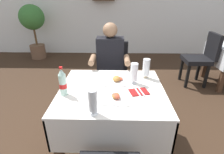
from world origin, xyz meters
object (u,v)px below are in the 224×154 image
object	(u,v)px
plate_near_camera	(115,97)
napkin_cutlery_set	(139,92)
potted_plant_corner	(33,24)
beer_glass_left	(93,102)
chair_far_diner_seat	(113,72)
main_dining_table	(112,104)
beer_glass_right	(134,73)
cola_bottle_primary	(63,83)
plate_far_diner	(117,80)
beer_glass_middle	(146,68)
background_chair_left	(202,56)
seated_diner_far	(110,65)

from	to	relation	value
plate_near_camera	napkin_cutlery_set	bearing A→B (deg)	27.76
potted_plant_corner	beer_glass_left	bearing A→B (deg)	-60.35
potted_plant_corner	plate_near_camera	bearing A→B (deg)	-56.63
chair_far_diner_seat	potted_plant_corner	bearing A→B (deg)	133.50
main_dining_table	chair_far_diner_seat	size ratio (longest dim) A/B	1.03
beer_glass_right	cola_bottle_primary	xyz separation A→B (m)	(-0.65, -0.24, 0.00)
plate_far_diner	beer_glass_middle	bearing A→B (deg)	17.85
chair_far_diner_seat	plate_near_camera	size ratio (longest dim) A/B	4.07
cola_bottle_primary	chair_far_diner_seat	bearing A→B (deg)	65.87
plate_near_camera	cola_bottle_primary	xyz separation A→B (m)	(-0.46, 0.06, 0.10)
cola_bottle_primary	napkin_cutlery_set	world-z (taller)	cola_bottle_primary
beer_glass_middle	potted_plant_corner	distance (m)	3.71
chair_far_diner_seat	napkin_cutlery_set	xyz separation A→B (m)	(0.25, -0.90, 0.20)
beer_glass_left	main_dining_table	bearing A→B (deg)	71.72
chair_far_diner_seat	beer_glass_left	size ratio (longest dim) A/B	4.66
beer_glass_right	background_chair_left	world-z (taller)	background_chair_left
beer_glass_right	background_chair_left	bearing A→B (deg)	46.75
seated_diner_far	beer_glass_right	bearing A→B (deg)	-66.99
chair_far_diner_seat	plate_far_diner	world-z (taller)	chair_far_diner_seat
beer_glass_right	potted_plant_corner	distance (m)	3.72
beer_glass_right	cola_bottle_primary	distance (m)	0.69
cola_bottle_primary	background_chair_left	bearing A→B (deg)	40.05
potted_plant_corner	background_chair_left	bearing A→B (deg)	-21.34
background_chair_left	seated_diner_far	bearing A→B (deg)	-152.38
beer_glass_right	beer_glass_middle	bearing A→B (deg)	43.12
plate_far_diner	beer_glass_left	distance (m)	0.58
chair_far_diner_seat	beer_glass_middle	world-z (taller)	chair_far_diner_seat
seated_diner_far	beer_glass_middle	world-z (taller)	seated_diner_far
plate_far_diner	beer_glass_left	size ratio (longest dim) A/B	1.10
beer_glass_middle	beer_glass_right	bearing A→B (deg)	-136.88
beer_glass_middle	background_chair_left	distance (m)	1.86
cola_bottle_primary	napkin_cutlery_set	bearing A→B (deg)	4.52
main_dining_table	cola_bottle_primary	size ratio (longest dim) A/B	3.71
cola_bottle_primary	beer_glass_right	bearing A→B (deg)	20.06
cola_bottle_primary	background_chair_left	size ratio (longest dim) A/B	0.28
seated_diner_far	background_chair_left	bearing A→B (deg)	27.62
cola_bottle_primary	potted_plant_corner	bearing A→B (deg)	117.68
plate_near_camera	plate_far_diner	bearing A→B (deg)	87.88
beer_glass_middle	cola_bottle_primary	world-z (taller)	cola_bottle_primary
plate_far_diner	napkin_cutlery_set	world-z (taller)	plate_far_diner
background_chair_left	plate_near_camera	bearing A→B (deg)	-131.56
beer_glass_left	beer_glass_middle	world-z (taller)	beer_glass_middle
seated_diner_far	beer_glass_left	bearing A→B (deg)	-94.44
plate_near_camera	plate_far_diner	xyz separation A→B (m)	(0.01, 0.33, 0.00)
beer_glass_left	potted_plant_corner	bearing A→B (deg)	119.65
beer_glass_middle	potted_plant_corner	size ratio (longest dim) A/B	0.16
seated_diner_far	plate_near_camera	world-z (taller)	seated_diner_far
plate_far_diner	cola_bottle_primary	world-z (taller)	cola_bottle_primary
beer_glass_right	potted_plant_corner	xyz separation A→B (m)	(-2.30, 2.92, 0.03)
napkin_cutlery_set	seated_diner_far	bearing A→B (deg)	110.41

